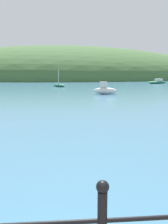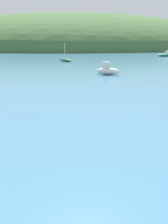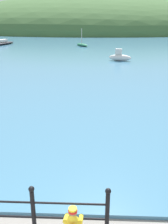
% 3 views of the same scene
% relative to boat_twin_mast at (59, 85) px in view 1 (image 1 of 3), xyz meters
% --- Properties ---
extents(water, '(80.00, 60.00, 0.10)m').
position_rel_boat_twin_mast_xyz_m(water, '(0.25, -0.47, -0.25)').
color(water, teal).
rests_on(water, ground).
extents(far_hillside, '(78.30, 43.06, 16.10)m').
position_rel_boat_twin_mast_xyz_m(far_hillside, '(0.25, 33.83, -0.30)').
color(far_hillside, '#3D6033').
rests_on(far_hillside, ground).
extents(boat_twin_mast, '(1.91, 2.27, 2.27)m').
position_rel_boat_twin_mast_xyz_m(boat_twin_mast, '(0.00, 0.00, 0.00)').
color(boat_twin_mast, '#287551').
rests_on(boat_twin_mast, water).
extents(boat_nearest_quay, '(4.17, 2.83, 0.75)m').
position_rel_boat_twin_mast_xyz_m(boat_nearest_quay, '(15.37, 7.03, 0.04)').
color(boat_nearest_quay, '#287551').
rests_on(boat_nearest_quay, water).
extents(boat_mid_harbor, '(2.16, 1.08, 1.09)m').
position_rel_boat_twin_mast_xyz_m(boat_mid_harbor, '(4.01, -10.59, 0.15)').
color(boat_mid_harbor, silver).
rests_on(boat_mid_harbor, water).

